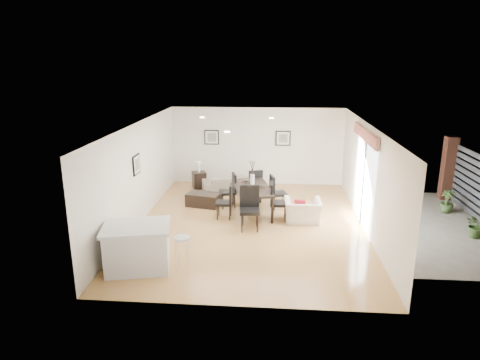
# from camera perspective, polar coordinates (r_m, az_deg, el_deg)

# --- Properties ---
(ground) EXTENTS (8.00, 8.00, 0.00)m
(ground) POSITION_cam_1_polar(r_m,az_deg,el_deg) (11.59, 1.40, -5.91)
(ground) COLOR tan
(ground) RESTS_ON ground
(wall_back) EXTENTS (6.00, 0.04, 2.70)m
(wall_back) POSITION_cam_1_polar(r_m,az_deg,el_deg) (15.06, 2.29, 4.53)
(wall_back) COLOR white
(wall_back) RESTS_ON ground
(wall_front) EXTENTS (6.00, 0.04, 2.70)m
(wall_front) POSITION_cam_1_polar(r_m,az_deg,el_deg) (7.39, -0.30, -7.61)
(wall_front) COLOR white
(wall_front) RESTS_ON ground
(wall_left) EXTENTS (0.04, 8.00, 2.70)m
(wall_left) POSITION_cam_1_polar(r_m,az_deg,el_deg) (11.71, -13.38, 0.83)
(wall_left) COLOR white
(wall_left) RESTS_ON ground
(wall_right) EXTENTS (0.04, 8.00, 2.70)m
(wall_right) POSITION_cam_1_polar(r_m,az_deg,el_deg) (11.41, 16.66, 0.20)
(wall_right) COLOR white
(wall_right) RESTS_ON ground
(ceiling) EXTENTS (6.00, 8.00, 0.02)m
(ceiling) POSITION_cam_1_polar(r_m,az_deg,el_deg) (10.89, 1.49, 7.41)
(ceiling) COLOR white
(ceiling) RESTS_ON wall_back
(sofa) EXTENTS (2.18, 1.31, 0.60)m
(sofa) POSITION_cam_1_polar(r_m,az_deg,el_deg) (14.27, -0.85, -0.45)
(sofa) COLOR gray
(sofa) RESTS_ON ground
(armchair) EXTENTS (0.99, 0.87, 0.63)m
(armchair) POSITION_cam_1_polar(r_m,az_deg,el_deg) (11.78, 8.34, -4.10)
(armchair) COLOR white
(armchair) RESTS_ON ground
(courtyard_plant_a) EXTENTS (0.67, 0.61, 0.64)m
(courtyard_plant_a) POSITION_cam_1_polar(r_m,az_deg,el_deg) (12.19, 29.08, -5.28)
(courtyard_plant_a) COLOR #364F22
(courtyard_plant_a) RESTS_ON ground
(courtyard_plant_b) EXTENTS (0.47, 0.47, 0.66)m
(courtyard_plant_b) POSITION_cam_1_polar(r_m,az_deg,el_deg) (13.73, 25.88, -2.60)
(courtyard_plant_b) COLOR #364F22
(courtyard_plant_b) RESTS_ON ground
(dining_table) EXTENTS (1.33, 2.05, 0.79)m
(dining_table) POSITION_cam_1_polar(r_m,az_deg,el_deg) (12.21, 1.64, -1.27)
(dining_table) COLOR black
(dining_table) RESTS_ON ground
(dining_chair_wnear) EXTENTS (0.44, 0.44, 0.98)m
(dining_chair_wnear) POSITION_cam_1_polar(r_m,az_deg,el_deg) (11.86, -1.74, -2.60)
(dining_chair_wnear) COLOR black
(dining_chair_wnear) RESTS_ON ground
(dining_chair_wfar) EXTENTS (0.57, 0.57, 1.02)m
(dining_chair_wfar) POSITION_cam_1_polar(r_m,az_deg,el_deg) (12.77, -1.26, -1.13)
(dining_chair_wfar) COLOR black
(dining_chair_wfar) RESTS_ON ground
(dining_chair_enear) EXTENTS (0.48, 0.48, 1.05)m
(dining_chair_enear) POSITION_cam_1_polar(r_m,az_deg,el_deg) (11.78, 4.75, -2.58)
(dining_chair_enear) COLOR black
(dining_chair_enear) RESTS_ON ground
(dining_chair_efar) EXTENTS (0.56, 0.56, 1.01)m
(dining_chair_efar) POSITION_cam_1_polar(r_m,az_deg,el_deg) (12.66, 4.78, -1.37)
(dining_chair_efar) COLOR black
(dining_chair_efar) RESTS_ON ground
(dining_chair_head) EXTENTS (0.56, 0.56, 1.14)m
(dining_chair_head) POSITION_cam_1_polar(r_m,az_deg,el_deg) (11.12, 1.27, -3.35)
(dining_chair_head) COLOR black
(dining_chair_head) RESTS_ON ground
(dining_chair_foot) EXTENTS (0.56, 0.56, 0.99)m
(dining_chair_foot) POSITION_cam_1_polar(r_m,az_deg,el_deg) (13.38, 2.00, -0.42)
(dining_chair_foot) COLOR black
(dining_chair_foot) RESTS_ON ground
(vase) EXTENTS (0.83, 1.36, 0.77)m
(vase) POSITION_cam_1_polar(r_m,az_deg,el_deg) (12.09, 1.65, 0.63)
(vase) COLOR white
(vase) RESTS_ON dining_table
(coffee_table) EXTENTS (1.08, 0.79, 0.39)m
(coffee_table) POSITION_cam_1_polar(r_m,az_deg,el_deg) (13.00, -4.87, -2.62)
(coffee_table) COLOR black
(coffee_table) RESTS_ON ground
(side_table) EXTENTS (0.56, 0.56, 0.57)m
(side_table) POSITION_cam_1_polar(r_m,az_deg,el_deg) (14.77, -5.46, -0.00)
(side_table) COLOR black
(side_table) RESTS_ON ground
(table_lamp) EXTENTS (0.19, 0.19, 0.36)m
(table_lamp) POSITION_cam_1_polar(r_m,az_deg,el_deg) (14.64, -5.51, 1.96)
(table_lamp) COLOR white
(table_lamp) RESTS_ON side_table
(cushion) EXTENTS (0.30, 0.12, 0.29)m
(cushion) POSITION_cam_1_polar(r_m,az_deg,el_deg) (11.62, 7.96, -3.35)
(cushion) COLOR maroon
(cushion) RESTS_ON armchair
(kitchen_island) EXTENTS (1.57, 1.33, 0.97)m
(kitchen_island) POSITION_cam_1_polar(r_m,az_deg,el_deg) (9.34, -13.51, -8.66)
(kitchen_island) COLOR silver
(kitchen_island) RESTS_ON ground
(bar_stool) EXTENTS (0.34, 0.34, 0.75)m
(bar_stool) POSITION_cam_1_polar(r_m,az_deg,el_deg) (9.03, -7.73, -8.15)
(bar_stool) COLOR silver
(bar_stool) RESTS_ON ground
(framed_print_back_left) EXTENTS (0.52, 0.04, 0.52)m
(framed_print_back_left) POSITION_cam_1_polar(r_m,az_deg,el_deg) (15.12, -3.80, 5.71)
(framed_print_back_left) COLOR black
(framed_print_back_left) RESTS_ON wall_back
(framed_print_back_right) EXTENTS (0.52, 0.04, 0.52)m
(framed_print_back_right) POSITION_cam_1_polar(r_m,az_deg,el_deg) (14.97, 5.76, 5.56)
(framed_print_back_right) COLOR black
(framed_print_back_right) RESTS_ON wall_back
(framed_print_left_wall) EXTENTS (0.04, 0.52, 0.52)m
(framed_print_left_wall) POSITION_cam_1_polar(r_m,az_deg,el_deg) (11.45, -13.63, 2.02)
(framed_print_left_wall) COLOR black
(framed_print_left_wall) RESTS_ON wall_left
(sliding_door) EXTENTS (0.12, 2.70, 2.57)m
(sliding_door) POSITION_cam_1_polar(r_m,az_deg,el_deg) (11.61, 16.27, 2.10)
(sliding_door) COLOR white
(sliding_door) RESTS_ON wall_right
(courtyard) EXTENTS (6.00, 6.00, 2.00)m
(courtyard) POSITION_cam_1_polar(r_m,az_deg,el_deg) (13.33, 29.17, -0.88)
(courtyard) COLOR gray
(courtyard) RESTS_ON ground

